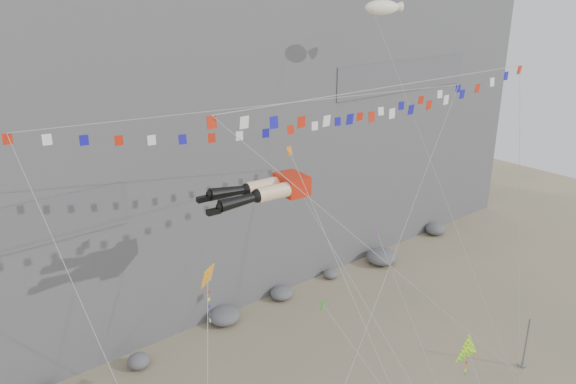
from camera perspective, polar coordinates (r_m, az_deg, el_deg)
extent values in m
cylinder|color=slate|center=(44.89, 23.02, -13.94)|extent=(0.12, 0.12, 4.02)
cube|color=red|center=(33.96, 0.39, 0.81)|extent=(1.66, 2.16, 1.20)
cylinder|color=beige|center=(32.58, -1.57, -0.04)|extent=(2.11, 1.07, 0.89)
sphere|color=black|center=(32.08, -3.10, -0.39)|extent=(0.81, 0.81, 0.81)
cone|color=black|center=(31.55, -4.98, -0.93)|extent=(2.49, 0.96, 0.83)
cube|color=black|center=(30.96, -7.58, -1.99)|extent=(0.82, 0.42, 0.30)
cylinder|color=beige|center=(33.54, -2.67, 0.54)|extent=(2.11, 1.07, 0.89)
sphere|color=black|center=(33.06, -4.18, 0.21)|extent=(0.81, 0.81, 0.81)
cone|color=black|center=(32.48, -6.02, 0.00)|extent=(2.51, 0.96, 0.89)
cube|color=black|center=(31.84, -8.58, -0.70)|extent=(0.82, 0.42, 0.30)
cylinder|color=gray|center=(32.96, 9.65, -14.45)|extent=(0.03, 0.03, 20.80)
cylinder|color=gray|center=(28.92, -2.59, -13.94)|extent=(0.03, 0.03, 26.58)
cylinder|color=gray|center=(36.96, 17.95, -5.59)|extent=(0.03, 0.03, 23.49)
cube|color=slate|center=(45.03, 22.44, -16.76)|extent=(0.16, 0.16, 0.10)
cylinder|color=gray|center=(42.04, 15.78, 0.35)|extent=(0.03, 0.03, 28.60)
cube|color=slate|center=(44.22, 22.10, -17.46)|extent=(0.16, 0.16, 0.10)
cylinder|color=gray|center=(30.65, 8.29, -14.36)|extent=(0.03, 0.03, 21.89)
cylinder|color=gray|center=(36.68, 13.62, -15.43)|extent=(0.03, 0.03, 17.24)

